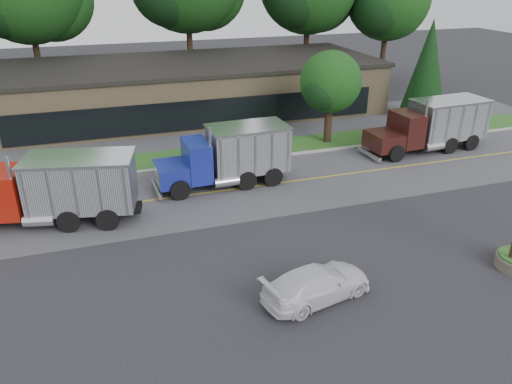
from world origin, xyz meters
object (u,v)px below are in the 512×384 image
at_px(dump_truck_maroon, 433,124).
at_px(dump_truck_blue, 230,154).
at_px(dump_truck_red, 57,188).
at_px(rally_car, 317,283).

bearing_deg(dump_truck_maroon, dump_truck_blue, 2.04).
bearing_deg(dump_truck_blue, dump_truck_red, 9.66).
height_order(dump_truck_blue, dump_truck_maroon, same).
relative_size(dump_truck_red, rally_car, 2.01).
bearing_deg(dump_truck_blue, dump_truck_maroon, -176.51).
distance_m(dump_truck_blue, rally_car, 11.69).
bearing_deg(dump_truck_maroon, dump_truck_red, 4.45).
xyz_separation_m(dump_truck_blue, rally_car, (0.16, -11.63, -1.15)).
bearing_deg(dump_truck_red, dump_truck_blue, -156.16).
distance_m(dump_truck_blue, dump_truck_maroon, 14.76).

